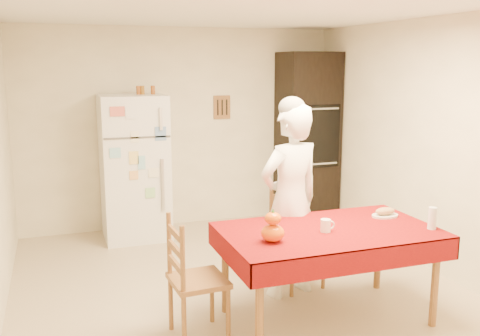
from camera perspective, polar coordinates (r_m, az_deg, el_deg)
name	(u,v)px	position (r m, az deg, el deg)	size (l,w,h in m)	color
floor	(239,290)	(5.06, -0.16, -12.86)	(4.50, 4.50, 0.00)	#C0AB8B
room_shell	(238,114)	(4.65, -0.17, 5.76)	(4.02, 4.52, 2.51)	#F4EACD
refrigerator	(134,167)	(6.42, -11.21, 0.06)	(0.75, 0.74, 1.70)	white
oven_cabinet	(307,137)	(7.10, 7.19, 3.27)	(0.70, 0.62, 2.20)	black
dining_table	(328,237)	(4.34, 9.42, -7.32)	(1.70, 1.00, 0.76)	brown
chair_far	(293,232)	(5.04, 5.71, -6.82)	(0.49, 0.47, 0.95)	brown
chair_left	(190,274)	(4.07, -5.35, -11.24)	(0.42, 0.44, 0.95)	brown
seated_woman	(290,201)	(4.73, 5.38, -3.56)	(0.63, 0.41, 1.72)	white
coffee_mug	(326,226)	(4.23, 9.12, -6.09)	(0.08, 0.08, 0.10)	white
pumpkin_lower	(273,233)	(3.96, 3.52, -6.94)	(0.17, 0.17, 0.13)	#E34205
pumpkin_upper	(273,218)	(3.93, 3.54, -5.39)	(0.12, 0.12, 0.09)	#E05505
wine_glass	(432,218)	(4.51, 19.82, -5.05)	(0.07, 0.07, 0.18)	silver
bread_plate	(385,216)	(4.76, 15.20, -4.92)	(0.24, 0.24, 0.02)	silver
bread_loaf	(385,211)	(4.75, 15.22, -4.45)	(0.18, 0.10, 0.06)	#AA7A53
spice_jar_left	(138,90)	(6.38, -10.78, 8.16)	(0.05, 0.05, 0.10)	#924B1A
spice_jar_mid	(142,90)	(6.38, -10.38, 8.18)	(0.05, 0.05, 0.10)	#8B5B19
spice_jar_right	(153,90)	(6.40, -9.28, 8.22)	(0.05, 0.05, 0.10)	#964E1B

